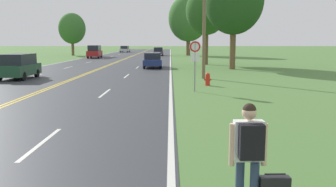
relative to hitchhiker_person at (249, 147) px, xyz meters
name	(u,v)px	position (x,y,z in m)	size (l,w,h in m)	color
hitchhiker_person	(249,147)	(0.00, 0.00, 0.00)	(0.58, 0.42, 1.71)	navy
fire_hydrant	(208,79)	(1.06, 15.99, -0.66)	(0.44, 0.28, 0.77)	red
traffic_sign	(195,53)	(0.10, 13.42, 0.96)	(0.60, 0.10, 2.65)	gray
utility_pole_midground	(204,14)	(1.18, 20.09, 3.50)	(1.80, 0.24, 8.78)	brown
tree_left_verge	(72,29)	(-19.44, 61.68, 3.94)	(4.94, 4.94, 7.84)	brown
tree_behind_sign	(234,1)	(4.72, 28.75, 5.33)	(5.52, 5.52, 9.58)	brown
tree_right_cluster	(188,18)	(2.16, 61.57, 5.77)	(7.38, 7.38, 11.08)	brown
tree_far_back	(207,11)	(2.88, 35.47, 4.95)	(4.68, 4.68, 8.71)	brown
car_dark_green_van_approaching	(18,66)	(-11.84, 19.67, -0.14)	(1.81, 3.94, 1.76)	black
car_dark_blue_sedan_mid_near	(153,60)	(-2.97, 30.56, -0.28)	(1.98, 4.60, 1.49)	black
car_red_suv_mid_far	(95,51)	(-13.16, 51.22, 0.00)	(2.03, 4.49, 2.01)	black
car_dark_grey_hatchback_receding	(158,51)	(-3.44, 61.31, -0.23)	(1.95, 4.09, 1.54)	black
car_silver_sedan_distant	(125,49)	(-12.25, 81.77, -0.25)	(2.10, 4.66, 1.55)	black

